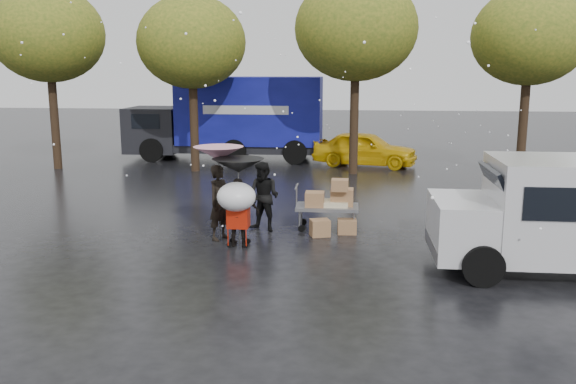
# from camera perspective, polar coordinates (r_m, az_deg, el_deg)

# --- Properties ---
(ground) EXTENTS (90.00, 90.00, 0.00)m
(ground) POSITION_cam_1_polar(r_m,az_deg,el_deg) (13.31, -4.74, -5.39)
(ground) COLOR black
(ground) RESTS_ON ground
(person_pink) EXTENTS (0.67, 0.75, 1.72)m
(person_pink) POSITION_cam_1_polar(r_m,az_deg,el_deg) (13.94, -6.41, -0.99)
(person_pink) COLOR black
(person_pink) RESTS_ON ground
(person_middle) EXTENTS (0.99, 0.89, 1.67)m
(person_middle) POSITION_cam_1_polar(r_m,az_deg,el_deg) (14.62, -2.28, -0.43)
(person_middle) COLOR black
(person_middle) RESTS_ON ground
(person_black) EXTENTS (0.91, 0.43, 1.52)m
(person_black) POSITION_cam_1_polar(r_m,az_deg,el_deg) (13.38, -4.61, -1.92)
(person_black) COLOR black
(person_black) RESTS_ON ground
(umbrella_pink) EXTENTS (1.13, 1.13, 2.14)m
(umbrella_pink) POSITION_cam_1_polar(r_m,az_deg,el_deg) (13.74, -6.52, 3.61)
(umbrella_pink) COLOR #4C4C4C
(umbrella_pink) RESTS_ON ground
(umbrella_black) EXTENTS (1.13, 1.13, 1.95)m
(umbrella_black) POSITION_cam_1_polar(r_m,az_deg,el_deg) (13.18, -4.68, 2.47)
(umbrella_black) COLOR #4C4C4C
(umbrella_black) RESTS_ON ground
(vendor_cart) EXTENTS (1.52, 0.80, 1.27)m
(vendor_cart) POSITION_cam_1_polar(r_m,az_deg,el_deg) (14.77, 4.01, -0.77)
(vendor_cart) COLOR slate
(vendor_cart) RESTS_ON ground
(shopping_cart) EXTENTS (0.84, 0.84, 1.46)m
(shopping_cart) POSITION_cam_1_polar(r_m,az_deg,el_deg) (13.19, -4.82, -0.78)
(shopping_cart) COLOR red
(shopping_cart) RESTS_ON ground
(white_van) EXTENTS (4.91, 2.18, 2.20)m
(white_van) POSITION_cam_1_polar(r_m,az_deg,el_deg) (12.75, 25.13, -1.84)
(white_van) COLOR silver
(white_van) RESTS_ON ground
(blue_truck) EXTENTS (8.30, 2.60, 3.50)m
(blue_truck) POSITION_cam_1_polar(r_m,az_deg,el_deg) (26.25, -5.32, 6.88)
(blue_truck) COLOR navy
(blue_truck) RESTS_ON ground
(box_ground_near) EXTENTS (0.52, 0.47, 0.39)m
(box_ground_near) POSITION_cam_1_polar(r_m,az_deg,el_deg) (14.29, 3.01, -3.36)
(box_ground_near) COLOR brown
(box_ground_near) RESTS_ON ground
(box_ground_far) EXTENTS (0.46, 0.37, 0.34)m
(box_ground_far) POSITION_cam_1_polar(r_m,az_deg,el_deg) (14.55, 5.54, -3.23)
(box_ground_far) COLOR brown
(box_ground_far) RESTS_ON ground
(yellow_taxi) EXTENTS (4.38, 2.55, 1.40)m
(yellow_taxi) POSITION_cam_1_polar(r_m,az_deg,el_deg) (24.58, 7.22, 4.04)
(yellow_taxi) COLOR #E3B10B
(yellow_taxi) RESTS_ON ground
(tree_row) EXTENTS (21.60, 4.40, 7.12)m
(tree_row) POSITION_cam_1_polar(r_m,az_deg,el_deg) (22.72, -1.37, 14.45)
(tree_row) COLOR black
(tree_row) RESTS_ON ground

